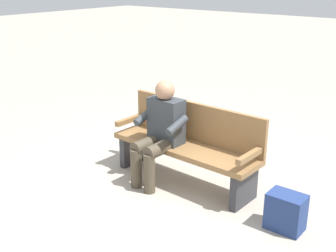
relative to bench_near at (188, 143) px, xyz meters
The scene contains 4 objects.
ground_plane 0.46m from the bench_near, 88.01° to the left, with size 40.00×40.00×0.00m, color #A89E8E.
bench_near is the anchor object (origin of this frame).
person_seated 0.36m from the bench_near, 44.17° to the left, with size 0.58×0.58×1.18m.
backpack 1.39m from the bench_near, 168.93° to the left, with size 0.34×0.28×0.36m.
Camera 1 is at (-2.66, 3.64, 2.30)m, focal length 46.05 mm.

